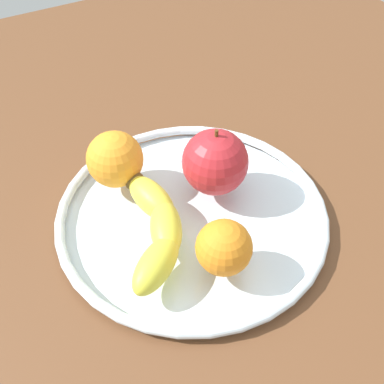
{
  "coord_description": "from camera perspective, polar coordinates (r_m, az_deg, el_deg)",
  "views": [
    {
      "loc": [
        -33.47,
        18.44,
        44.63
      ],
      "look_at": [
        0.0,
        0.0,
        4.8
      ],
      "focal_mm": 44.43,
      "sensor_mm": 36.0,
      "label": 1
    }
  ],
  "objects": [
    {
      "name": "orange_center",
      "position": [
        0.5,
        3.85,
        -6.67
      ],
      "size": [
        6.09,
        6.09,
        6.09
      ],
      "primitive_type": "sphere",
      "color": "orange",
      "rests_on": "fruit_bowl"
    },
    {
      "name": "apple",
      "position": [
        0.57,
        2.79,
        3.61
      ],
      "size": [
        8.13,
        8.13,
        8.93
      ],
      "color": "red",
      "rests_on": "fruit_bowl"
    },
    {
      "name": "fruit_bowl",
      "position": [
        0.58,
        -0.0,
        -2.65
      ],
      "size": [
        33.04,
        33.04,
        1.8
      ],
      "color": "silver",
      "rests_on": "ground_plane"
    },
    {
      "name": "banana",
      "position": [
        0.53,
        -4.25,
        -4.19
      ],
      "size": [
        17.34,
        10.57,
        3.58
      ],
      "rotation": [
        0.0,
        0.0,
        -0.39
      ],
      "color": "yellow",
      "rests_on": "fruit_bowl"
    },
    {
      "name": "orange_front_left",
      "position": [
        0.59,
        -9.24,
        3.91
      ],
      "size": [
        7.07,
        7.07,
        7.07
      ],
      "primitive_type": "sphere",
      "color": "orange",
      "rests_on": "fruit_bowl"
    },
    {
      "name": "ground_plane",
      "position": [
        0.6,
        -0.0,
        -4.48
      ],
      "size": [
        129.73,
        129.73,
        4.0
      ],
      "primitive_type": "cube",
      "color": "brown"
    }
  ]
}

